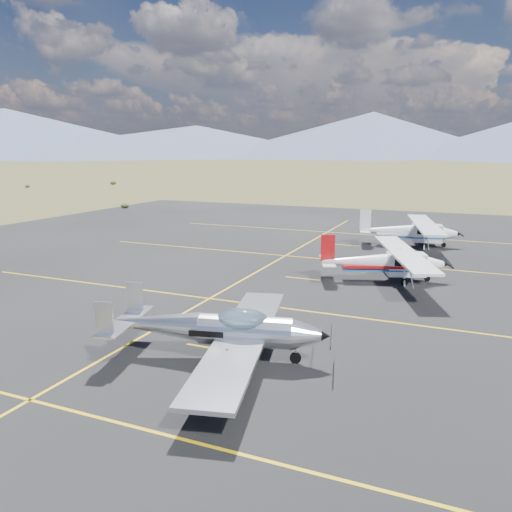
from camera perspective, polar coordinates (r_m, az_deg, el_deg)
The scene contains 5 objects.
ground at distance 20.65m, azimuth 6.93°, elevation -8.25°, with size 1600.00×1600.00×0.00m, color #383D1C.
apron at distance 27.14m, azimuth 11.07°, elevation -3.43°, with size 72.00×72.00×0.02m, color black.
aircraft_low_wing at distance 17.39m, azimuth -4.06°, elevation -8.36°, with size 7.59×10.39×2.25m.
aircraft_cessna at distance 28.35m, azimuth 14.44°, elevation -0.56°, with size 7.06×9.96×2.56m.
aircraft_plain at distance 39.28m, azimuth 17.14°, elevation 2.80°, with size 6.78×10.70×2.70m.
Camera 1 is at (5.25, -18.66, 7.12)m, focal length 35.00 mm.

